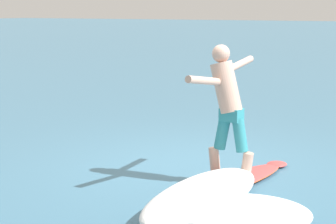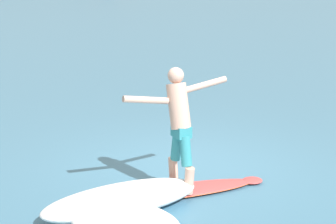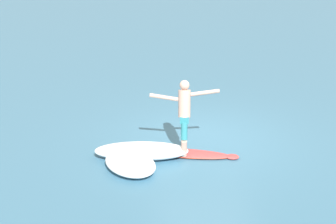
{
  "view_description": "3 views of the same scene",
  "coord_description": "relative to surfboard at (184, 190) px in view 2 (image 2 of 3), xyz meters",
  "views": [
    {
      "loc": [
        -6.98,
        -3.55,
        2.22
      ],
      "look_at": [
        -0.7,
        0.05,
        0.89
      ],
      "focal_mm": 60.0,
      "sensor_mm": 36.0,
      "label": 1
    },
    {
      "loc": [
        -4.68,
        -7.01,
        3.15
      ],
      "look_at": [
        -0.19,
        0.19,
        0.91
      ],
      "focal_mm": 60.0,
      "sensor_mm": 36.0,
      "label": 2
    },
    {
      "loc": [
        -1.58,
        -12.7,
        5.76
      ],
      "look_at": [
        -0.94,
        -0.07,
        0.8
      ],
      "focal_mm": 60.0,
      "sensor_mm": 36.0,
      "label": 3
    }
  ],
  "objects": [
    {
      "name": "surfer",
      "position": [
        -0.04,
        0.07,
        1.04
      ],
      "size": [
        1.61,
        0.64,
        1.72
      ],
      "color": "tan",
      "rests_on": "surfboard"
    },
    {
      "name": "surfboard",
      "position": [
        0.0,
        0.0,
        0.0
      ],
      "size": [
        2.44,
        0.98,
        0.21
      ],
      "color": "#D94544",
      "rests_on": "ground"
    },
    {
      "name": "wave_foam_at_nose",
      "position": [
        -1.04,
        -0.09,
        0.13
      ],
      "size": [
        2.22,
        0.89,
        0.34
      ],
      "color": "white",
      "rests_on": "ground"
    },
    {
      "name": "wave_foam_at_tail",
      "position": [
        -1.29,
        -0.66,
        0.11
      ],
      "size": [
        1.58,
        1.77,
        0.29
      ],
      "color": "white",
      "rests_on": "ground"
    },
    {
      "name": "ground_plane",
      "position": [
        0.56,
        0.82,
        -0.04
      ],
      "size": [
        200.0,
        200.0,
        0.0
      ],
      "primitive_type": "plane",
      "color": "teal"
    }
  ]
}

